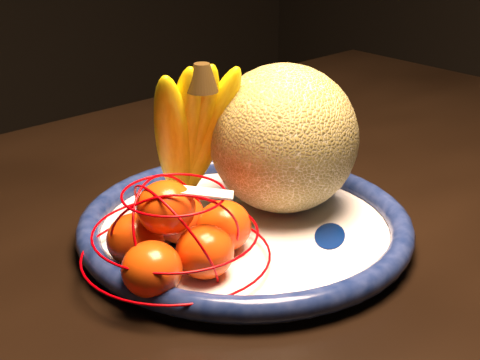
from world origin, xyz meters
TOP-DOWN VIEW (x-y plane):
  - dining_table at (0.09, -0.11)m, footprint 1.60×1.07m
  - fruit_bowl at (0.01, -0.20)m, footprint 0.38×0.38m
  - cantaloupe at (0.08, -0.18)m, footprint 0.18×0.18m
  - banana_bunch at (-0.02, -0.12)m, footprint 0.13×0.13m
  - mandarin_bag at (-0.10, -0.23)m, footprint 0.23×0.23m
  - price_tag at (-0.08, -0.24)m, footprint 0.07×0.07m

SIDE VIEW (x-z plane):
  - dining_table at x=0.09m, z-range 0.29..1.04m
  - fruit_bowl at x=0.01m, z-range 0.75..0.78m
  - mandarin_bag at x=-0.10m, z-range 0.74..0.86m
  - price_tag at x=-0.08m, z-range 0.84..0.86m
  - cantaloupe at x=0.08m, z-range 0.76..0.94m
  - banana_bunch at x=-0.02m, z-range 0.76..0.97m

